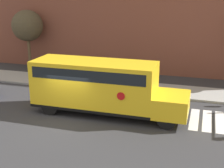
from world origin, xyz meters
TOP-DOWN VIEW (x-y plane):
  - ground_plane at (0.00, 0.00)m, footprint 60.00×60.00m
  - sidewalk_strip at (0.00, 6.50)m, footprint 44.00×3.00m
  - school_bus at (1.49, 1.26)m, footprint 9.10×2.57m
  - tree_near_sidewalk at (-8.38, 9.72)m, footprint 2.82×2.82m

SIDE VIEW (x-z plane):
  - ground_plane at x=0.00m, z-range 0.00..0.00m
  - sidewalk_strip at x=0.00m, z-range 0.00..0.15m
  - school_bus at x=1.49m, z-range 0.21..3.37m
  - tree_near_sidewalk at x=-8.38m, z-range 1.26..6.65m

